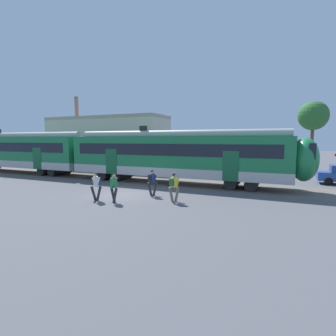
{
  "coord_description": "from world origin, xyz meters",
  "views": [
    {
      "loc": [
        9.37,
        -14.19,
        3.59
      ],
      "look_at": [
        2.1,
        2.46,
        1.6
      ],
      "focal_mm": 28.0,
      "sensor_mm": 36.0,
      "label": 1
    }
  ],
  "objects_px": {
    "pedestrian_yellow": "(174,185)",
    "pedestrian_navy": "(152,180)",
    "pedestrian_green": "(114,186)",
    "pedestrian_white": "(96,184)",
    "commuter_train": "(89,154)"
  },
  "relations": [
    {
      "from": "pedestrian_yellow",
      "to": "pedestrian_navy",
      "type": "bearing_deg",
      "value": 152.81
    },
    {
      "from": "pedestrian_navy",
      "to": "pedestrian_green",
      "type": "bearing_deg",
      "value": -115.66
    },
    {
      "from": "pedestrian_white",
      "to": "pedestrian_yellow",
      "type": "relative_size",
      "value": 1.0
    },
    {
      "from": "pedestrian_green",
      "to": "pedestrian_white",
      "type": "bearing_deg",
      "value": -177.16
    },
    {
      "from": "pedestrian_white",
      "to": "commuter_train",
      "type": "bearing_deg",
      "value": 132.24
    },
    {
      "from": "commuter_train",
      "to": "pedestrian_navy",
      "type": "distance_m",
      "value": 10.48
    },
    {
      "from": "commuter_train",
      "to": "pedestrian_green",
      "type": "height_order",
      "value": "commuter_train"
    },
    {
      "from": "pedestrian_green",
      "to": "pedestrian_yellow",
      "type": "bearing_deg",
      "value": 25.74
    },
    {
      "from": "commuter_train",
      "to": "pedestrian_white",
      "type": "height_order",
      "value": "commuter_train"
    },
    {
      "from": "pedestrian_green",
      "to": "pedestrian_navy",
      "type": "xyz_separation_m",
      "value": [
        1.18,
        2.47,
        0.03
      ]
    },
    {
      "from": "commuter_train",
      "to": "pedestrian_white",
      "type": "xyz_separation_m",
      "value": [
        6.78,
        -7.47,
        -1.26
      ]
    },
    {
      "from": "pedestrian_yellow",
      "to": "pedestrian_green",
      "type": "bearing_deg",
      "value": -154.26
    },
    {
      "from": "pedestrian_navy",
      "to": "pedestrian_white",
      "type": "bearing_deg",
      "value": -133.2
    },
    {
      "from": "commuter_train",
      "to": "pedestrian_yellow",
      "type": "bearing_deg",
      "value": -28.17
    },
    {
      "from": "pedestrian_white",
      "to": "pedestrian_navy",
      "type": "distance_m",
      "value": 3.46
    }
  ]
}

